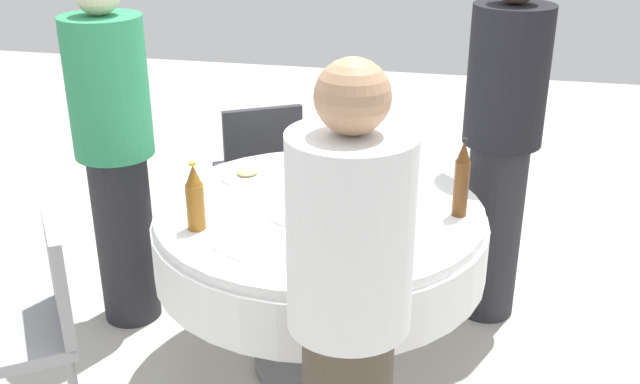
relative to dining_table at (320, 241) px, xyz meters
name	(u,v)px	position (x,y,z in m)	size (l,w,h in m)	color
ground_plane	(320,363)	(0.00, 0.00, -0.59)	(10.00, 10.00, 0.00)	#B7B2A8
dining_table	(320,241)	(0.00, 0.00, 0.00)	(1.31, 1.31, 0.74)	white
bottle_brown_south	(462,180)	(0.04, -0.53, 0.29)	(0.06, 0.06, 0.31)	#593314
bottle_dark_green_inner	(368,176)	(0.00, -0.18, 0.29)	(0.06, 0.06, 0.31)	#194728
bottle_amber_near	(195,198)	(-0.28, 0.40, 0.27)	(0.07, 0.07, 0.26)	#8C5619
wine_glass_east	(354,144)	(0.48, -0.05, 0.25)	(0.07, 0.07, 0.13)	white
wine_glass_left	(312,171)	(0.12, 0.06, 0.25)	(0.07, 0.07, 0.14)	white
plate_front	(296,213)	(-0.10, 0.07, 0.16)	(0.21, 0.21, 0.04)	white
plate_right	(305,163)	(0.43, 0.16, 0.16)	(0.21, 0.21, 0.02)	white
plate_far	(247,175)	(0.23, 0.37, 0.16)	(0.22, 0.22, 0.04)	white
fork_inner	(381,195)	(0.16, -0.22, 0.15)	(0.18, 0.02, 0.01)	silver
fork_near	(227,254)	(-0.45, 0.23, 0.15)	(0.18, 0.02, 0.01)	silver
spoon_east	(401,231)	(-0.15, -0.33, 0.15)	(0.18, 0.02, 0.01)	silver
person_south	(349,323)	(-0.87, -0.27, 0.22)	(0.34, 0.34, 1.55)	#4C3F33
person_inner	(502,139)	(0.59, -0.68, 0.28)	(0.34, 0.34, 1.66)	#26262B
person_near	(115,149)	(0.19, 0.95, 0.25)	(0.34, 0.34, 1.60)	#26262B
chair_mid	(34,316)	(-0.63, 0.89, -0.07)	(0.56, 0.56, 0.87)	#99999E
chair_north	(260,168)	(0.88, 0.51, -0.07)	(0.55, 0.55, 0.87)	#2D2D33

